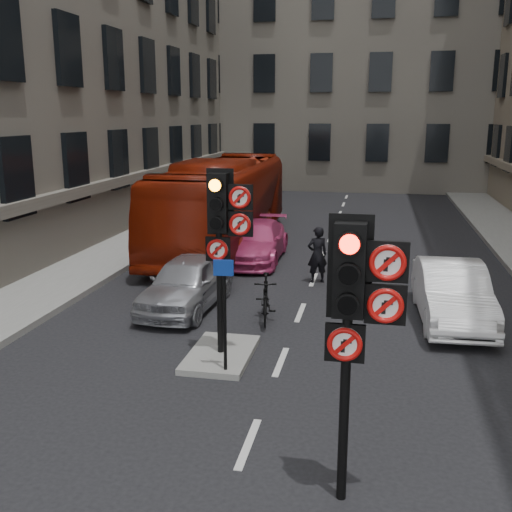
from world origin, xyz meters
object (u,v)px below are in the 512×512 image
at_px(signal_far, 223,223).
at_px(motorcyclist, 317,255).
at_px(car_silver, 187,283).
at_px(motorcycle, 266,298).
at_px(car_pink, 256,242).
at_px(bus_red, 223,203).
at_px(signal_near, 356,301).
at_px(info_sign, 224,300).
at_px(car_white, 452,293).

bearing_deg(signal_far, motorcyclist, 77.98).
xyz_separation_m(signal_far, car_silver, (-1.68, 2.84, -2.06)).
bearing_deg(motorcycle, car_pink, 94.23).
distance_m(signal_far, bus_red, 10.32).
height_order(signal_near, signal_far, signal_far).
bearing_deg(signal_far, info_sign, -75.22).
xyz_separation_m(motorcyclist, info_sign, (-1.01, -6.58, 0.65)).
distance_m(bus_red, motorcyclist, 5.69).
bearing_deg(info_sign, car_pink, 90.94).
distance_m(signal_near, info_sign, 4.14).
height_order(car_pink, motorcyclist, motorcyclist).
bearing_deg(motorcyclist, motorcycle, 51.17).
height_order(signal_near, motorcycle, signal_near).
distance_m(car_pink, motorcycle, 5.83).
bearing_deg(car_white, info_sign, -140.58).
bearing_deg(motorcycle, bus_red, 101.87).
bearing_deg(bus_red, car_pink, -51.28).
bearing_deg(motorcycle, motorcyclist, 66.77).
distance_m(signal_near, signal_far, 4.77).
xyz_separation_m(car_silver, car_pink, (0.69, 5.17, -0.02)).
height_order(car_silver, info_sign, info_sign).
relative_size(signal_near, car_silver, 0.94).
xyz_separation_m(signal_near, bus_red, (-5.17, 13.93, -1.02)).
xyz_separation_m(car_pink, motorcyclist, (2.22, -2.24, 0.18)).
relative_size(signal_near, motorcyclist, 2.21).
relative_size(signal_far, motorcycle, 2.04).
height_order(signal_near, bus_red, signal_near).
relative_size(car_white, car_pink, 0.95).
distance_m(car_pink, info_sign, 8.94).
xyz_separation_m(signal_near, motorcycle, (-2.22, 6.34, -2.06)).
xyz_separation_m(car_silver, info_sign, (1.89, -3.65, 0.82)).
bearing_deg(signal_far, bus_red, 104.49).
xyz_separation_m(motorcycle, motorcyclist, (0.85, 3.43, 0.28)).
distance_m(signal_near, car_pink, 12.69).
bearing_deg(motorcyclist, info_sign, 56.28).
relative_size(car_white, motorcycle, 2.35).
bearing_deg(car_silver, signal_near, -54.89).
distance_m(car_silver, motorcycle, 2.12).
xyz_separation_m(signal_near, motorcyclist, (-1.37, 9.77, -1.78)).
relative_size(motorcyclist, info_sign, 0.78).
height_order(signal_far, car_pink, signal_far).
bearing_deg(car_pink, motorcyclist, -46.71).
height_order(car_silver, motorcyclist, motorcyclist).
bearing_deg(bus_red, car_silver, -83.52).
distance_m(motorcycle, motorcyclist, 3.54).
height_order(signal_far, bus_red, signal_far).
distance_m(signal_far, motorcyclist, 6.19).
height_order(signal_far, car_white, signal_far).
height_order(car_pink, motorcycle, car_pink).
bearing_deg(car_white, motorcycle, -172.07).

